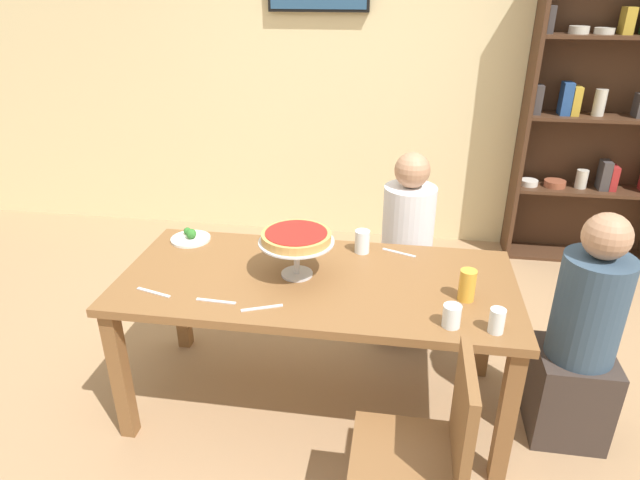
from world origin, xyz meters
The scene contains 18 objects.
ground_plane centered at (0.00, 0.00, 0.00)m, with size 12.00×12.00×0.00m, color #9E7A56.
rear_partition centered at (0.00, 2.20, 1.40)m, with size 8.00×0.12×2.80m, color beige.
dining_table centered at (0.00, 0.00, 0.65)m, with size 1.85×0.85×0.74m.
bookshelf centered at (1.77, 2.02, 1.13)m, with size 1.10×0.30×2.21m.
diner_head_east centered at (1.22, -0.01, 0.49)m, with size 0.34×0.34×1.15m.
diner_far_right centered at (0.42, 0.74, 0.49)m, with size 0.34×0.34×1.15m.
chair_near_right centered at (0.52, -0.73, 0.49)m, with size 0.40×0.40×0.87m.
deep_dish_pizza_stand centered at (-0.10, 0.01, 0.92)m, with size 0.35×0.35×0.22m.
salad_plate_near_diner centered at (-0.74, 0.30, 0.76)m, with size 0.21×0.21×0.07m.
salad_plate_far_diner centered at (-0.23, 0.36, 0.76)m, with size 0.21×0.21×0.06m.
beer_glass_amber_tall centered at (0.68, -0.09, 0.81)m, with size 0.07×0.07×0.14m, color gold.
water_glass_clear_near centered at (0.60, -0.31, 0.79)m, with size 0.07×0.07×0.10m, color white.
water_glass_clear_far centered at (0.77, -0.32, 0.79)m, with size 0.06×0.06×0.10m, color white.
water_glass_clear_spare centered at (0.19, 0.30, 0.80)m, with size 0.08×0.08×0.12m, color white.
cutlery_fork_near centered at (-0.40, -0.28, 0.74)m, with size 0.18×0.02×0.01m, color silver.
cutlery_knife_near centered at (-0.19, -0.30, 0.74)m, with size 0.18×0.02×0.01m, color silver.
cutlery_fork_far centered at (0.38, 0.32, 0.74)m, with size 0.18×0.02×0.01m, color silver.
cutlery_knife_far centered at (-0.70, -0.25, 0.74)m, with size 0.18×0.02×0.01m, color silver.
Camera 1 is at (0.36, -2.22, 2.01)m, focal length 30.79 mm.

